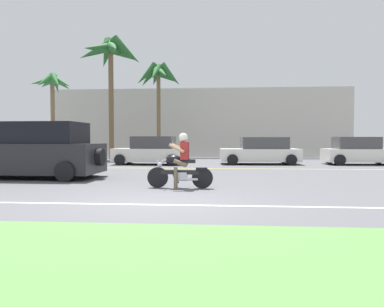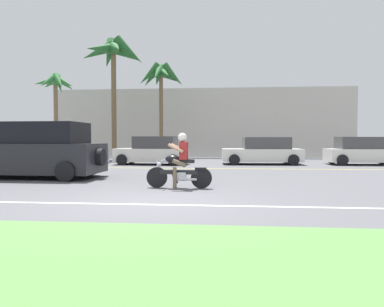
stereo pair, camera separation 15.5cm
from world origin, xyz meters
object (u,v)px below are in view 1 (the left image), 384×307
at_px(parked_car_2, 261,151).
at_px(parked_car_3, 359,152).
at_px(motorcyclist, 180,165).
at_px(parked_car_1, 151,151).
at_px(palm_tree_1, 111,55).
at_px(palm_tree_2, 158,78).
at_px(parked_car_0, 65,150).
at_px(suv_nearby, 31,151).
at_px(palm_tree_0, 53,87).

xyz_separation_m(parked_car_2, parked_car_3, (5.09, 0.05, 0.00)).
distance_m(motorcyclist, parked_car_1, 9.52).
relative_size(palm_tree_1, palm_tree_2, 1.29).
bearing_deg(motorcyclist, parked_car_0, 128.50).
bearing_deg(suv_nearby, palm_tree_2, 78.79).
height_order(parked_car_0, parked_car_2, parked_car_0).
bearing_deg(parked_car_1, parked_car_3, 4.00).
relative_size(parked_car_2, palm_tree_0, 0.74).
xyz_separation_m(parked_car_0, parked_car_1, (4.65, 0.04, -0.04)).
relative_size(motorcyclist, parked_car_2, 0.43).
xyz_separation_m(motorcyclist, suv_nearby, (-5.39, 2.20, 0.29)).
distance_m(parked_car_1, palm_tree_2, 6.75).
height_order(motorcyclist, palm_tree_1, palm_tree_1).
bearing_deg(suv_nearby, palm_tree_0, 111.95).
relative_size(parked_car_1, palm_tree_1, 0.47).
distance_m(parked_car_1, palm_tree_1, 8.62).
height_order(parked_car_0, palm_tree_2, palm_tree_2).
bearing_deg(parked_car_1, palm_tree_0, 151.85).
height_order(suv_nearby, parked_car_0, suv_nearby).
height_order(motorcyclist, palm_tree_0, palm_tree_0).
bearing_deg(suv_nearby, parked_car_3, 29.45).
bearing_deg(parked_car_2, motorcyclist, -107.97).
relative_size(parked_car_0, parked_car_2, 0.93).
height_order(motorcyclist, palm_tree_2, palm_tree_2).
xyz_separation_m(suv_nearby, palm_tree_0, (-4.34, 10.78, 3.79)).
bearing_deg(palm_tree_2, parked_car_0, -130.70).
bearing_deg(palm_tree_0, palm_tree_1, 15.62).
height_order(parked_car_3, palm_tree_2, palm_tree_2).
height_order(parked_car_0, palm_tree_1, palm_tree_1).
distance_m(parked_car_2, palm_tree_0, 13.90).
bearing_deg(palm_tree_1, suv_nearby, -86.08).
distance_m(suv_nearby, parked_car_1, 7.50).
bearing_deg(parked_car_0, motorcyclist, -51.50).
relative_size(parked_car_3, palm_tree_2, 0.58).
distance_m(suv_nearby, parked_car_3, 15.71).
height_order(palm_tree_1, palm_tree_2, palm_tree_1).
height_order(motorcyclist, parked_car_3, motorcyclist).
distance_m(parked_car_0, parked_car_1, 4.65).
xyz_separation_m(palm_tree_0, palm_tree_1, (3.54, 0.99, 2.17)).
relative_size(motorcyclist, parked_car_0, 0.46).
height_order(motorcyclist, suv_nearby, suv_nearby).
relative_size(suv_nearby, palm_tree_1, 0.61).
distance_m(suv_nearby, palm_tree_1, 13.21).
xyz_separation_m(suv_nearby, parked_car_2, (8.59, 7.67, -0.25)).
distance_m(parked_car_1, parked_car_3, 10.92).
xyz_separation_m(parked_car_0, parked_car_2, (10.46, 0.74, -0.06)).
xyz_separation_m(parked_car_1, palm_tree_0, (-7.13, 3.82, 4.02)).
distance_m(parked_car_2, palm_tree_1, 11.98).
distance_m(parked_car_3, palm_tree_2, 12.93).
bearing_deg(motorcyclist, palm_tree_0, 126.88).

